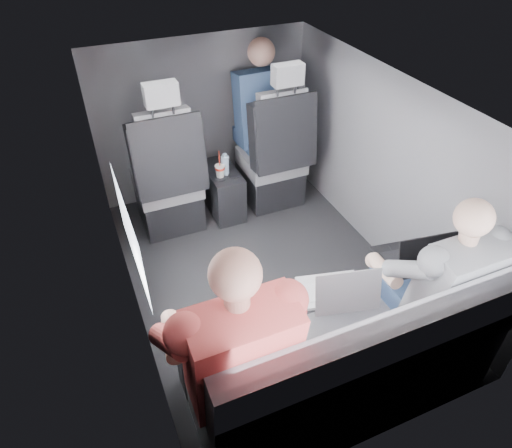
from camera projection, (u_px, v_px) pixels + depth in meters
name	position (u px, v px, depth m)	size (l,w,h in m)	color
floor	(265.00, 276.00, 3.29)	(2.60, 2.60, 0.00)	black
ceiling	(269.00, 96.00, 2.46)	(2.60, 2.60, 0.00)	#B2B2AD
panel_left	(123.00, 235.00, 2.60)	(0.02, 2.60, 1.35)	#56565B
panel_right	(385.00, 170.00, 3.16)	(0.02, 2.60, 1.35)	#56565B
panel_front	(203.00, 118.00, 3.82)	(1.80, 0.02, 1.35)	#56565B
panel_back	(393.00, 360.00, 1.93)	(1.80, 0.02, 1.35)	#56565B
side_window	(130.00, 234.00, 2.25)	(0.02, 0.75, 0.42)	white
seatbelt	(285.00, 125.00, 3.43)	(0.05, 0.01, 0.65)	black
front_seat_left	(168.00, 185.00, 3.51)	(0.52, 0.58, 1.26)	black
front_seat_right	(274.00, 161.00, 3.79)	(0.52, 0.58, 1.26)	black
center_console	(223.00, 191.00, 3.81)	(0.24, 0.48, 0.41)	black
rear_bench	(351.00, 367.00, 2.33)	(1.60, 0.57, 0.92)	slate
soda_cup	(220.00, 171.00, 3.56)	(0.08, 0.08, 0.24)	white
water_bottle	(225.00, 165.00, 3.59)	(0.06, 0.06, 0.18)	#ACCCEA
laptop_white	(214.00, 334.00, 2.10)	(0.32, 0.31, 0.23)	silver
laptop_silver	(337.00, 291.00, 2.31)	(0.37, 0.36, 0.24)	#BCBBC1
laptop_black	(413.00, 256.00, 2.52)	(0.37, 0.35, 0.24)	black
passenger_rear_left	(230.00, 349.00, 1.99)	(0.55, 0.66, 1.30)	#343439
passenger_rear_right	(431.00, 283.00, 2.36)	(0.49, 0.61, 1.21)	navy
passenger_front_right	(261.00, 109.00, 3.76)	(0.43, 0.43, 0.90)	navy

